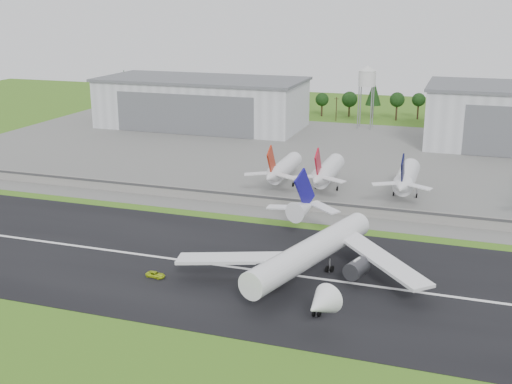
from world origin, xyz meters
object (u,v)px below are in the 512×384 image
(main_airliner, at_px, (311,258))
(parked_jet_red_a, at_px, (282,169))
(ground_vehicle, at_px, (156,275))
(parked_jet_navy, at_px, (406,178))
(parked_jet_red_b, at_px, (326,172))

(main_airliner, bearing_deg, parked_jet_red_a, -50.97)
(ground_vehicle, bearing_deg, parked_jet_red_a, 2.91)
(ground_vehicle, height_order, parked_jet_navy, parked_jet_navy)
(main_airliner, distance_m, parked_jet_navy, 68.28)
(parked_jet_red_b, relative_size, parked_jet_navy, 1.00)
(main_airliner, bearing_deg, parked_jet_navy, -83.38)
(main_airliner, height_order, parked_jet_navy, main_airliner)
(parked_jet_red_a, distance_m, parked_jet_red_b, 14.55)
(ground_vehicle, relative_size, parked_jet_navy, 0.14)
(main_airliner, relative_size, ground_vehicle, 13.32)
(parked_jet_navy, bearing_deg, parked_jet_red_a, -179.92)
(parked_jet_red_a, bearing_deg, ground_vehicle, -94.56)
(parked_jet_red_b, bearing_deg, main_airliner, -80.16)
(main_airliner, xyz_separation_m, parked_jet_red_a, (-26.17, 66.95, 1.10))
(ground_vehicle, distance_m, parked_jet_red_b, 80.08)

